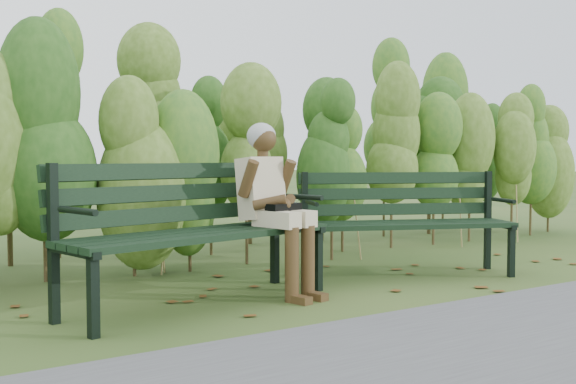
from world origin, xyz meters
TOP-DOWN VIEW (x-y plane):
  - ground at (0.00, 0.00)m, footprint 80.00×80.00m
  - footpath at (0.00, -2.20)m, footprint 60.00×2.50m
  - hedge_band at (0.00, 1.86)m, footprint 11.04×1.67m
  - leaf_litter at (0.27, -0.07)m, footprint 5.62×2.16m
  - bench_left at (-0.99, 0.08)m, footprint 2.09×1.06m
  - bench_right at (1.08, 0.14)m, footprint 1.90×1.23m
  - seated_woman at (-0.35, 0.02)m, footprint 0.51×0.74m

SIDE VIEW (x-z plane):
  - ground at x=0.00m, z-range 0.00..0.00m
  - leaf_litter at x=0.27m, z-range 0.00..0.01m
  - footpath at x=0.00m, z-range 0.00..0.01m
  - bench_right at x=1.08m, z-range 0.08..0.99m
  - bench_left at x=-0.99m, z-range 0.09..1.09m
  - seated_woman at x=-0.35m, z-range 0.10..1.40m
  - hedge_band at x=0.00m, z-range 0.05..2.47m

